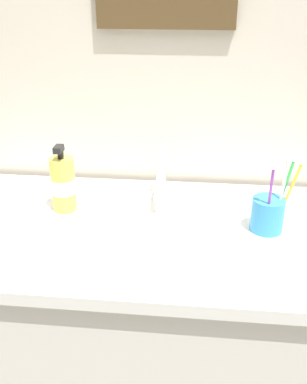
% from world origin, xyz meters
% --- Properties ---
extents(tiled_wall_back, '(2.49, 0.04, 2.40)m').
position_xyz_m(tiled_wall_back, '(0.00, 0.33, 1.20)').
color(tiled_wall_back, beige).
rests_on(tiled_wall_back, ground).
extents(vanity_counter, '(1.29, 0.58, 0.91)m').
position_xyz_m(vanity_counter, '(0.00, 0.00, 0.46)').
color(vanity_counter, silver).
rests_on(vanity_counter, ground).
extents(sink_basin, '(0.39, 0.39, 0.10)m').
position_xyz_m(sink_basin, '(-0.00, -0.01, 0.88)').
color(sink_basin, white).
rests_on(sink_basin, vanity_counter).
extents(faucet, '(0.02, 0.17, 0.13)m').
position_xyz_m(faucet, '(-0.00, 0.17, 0.98)').
color(faucet, silver).
rests_on(faucet, sink_basin).
extents(toothbrush_cup, '(0.08, 0.08, 0.09)m').
position_xyz_m(toothbrush_cup, '(0.28, 0.02, 0.95)').
color(toothbrush_cup, '#338CCC').
rests_on(toothbrush_cup, vanity_counter).
extents(toothbrush_white, '(0.03, 0.02, 0.19)m').
position_xyz_m(toothbrush_white, '(0.31, 0.02, 1.02)').
color(toothbrush_white, white).
rests_on(toothbrush_white, toothbrush_cup).
extents(toothbrush_green, '(0.05, 0.04, 0.19)m').
position_xyz_m(toothbrush_green, '(0.32, 0.05, 1.02)').
color(toothbrush_green, green).
rests_on(toothbrush_green, toothbrush_cup).
extents(toothbrush_purple, '(0.01, 0.02, 0.20)m').
position_xyz_m(toothbrush_purple, '(0.27, -0.01, 1.03)').
color(toothbrush_purple, purple).
rests_on(toothbrush_purple, toothbrush_cup).
extents(toothbrush_yellow, '(0.06, 0.01, 0.20)m').
position_xyz_m(toothbrush_yellow, '(0.32, 0.02, 1.03)').
color(toothbrush_yellow, yellow).
rests_on(toothbrush_yellow, toothbrush_cup).
extents(soap_dispenser, '(0.07, 0.07, 0.19)m').
position_xyz_m(soap_dispenser, '(-0.25, 0.08, 0.99)').
color(soap_dispenser, '#DBCC4C').
rests_on(soap_dispenser, vanity_counter).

